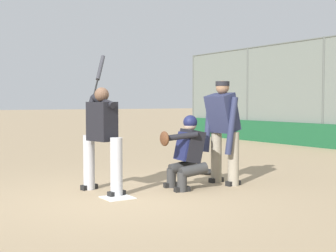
% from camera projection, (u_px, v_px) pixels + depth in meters
% --- Properties ---
extents(ground_plane, '(160.00, 160.00, 0.00)m').
position_uv_depth(ground_plane, '(118.00, 198.00, 7.03)').
color(ground_plane, tan).
extents(home_plate_marker, '(0.43, 0.43, 0.01)m').
position_uv_depth(home_plate_marker, '(118.00, 197.00, 7.03)').
color(home_plate_marker, white).
rests_on(home_plate_marker, ground_plane).
extents(batter_at_plate, '(1.13, 0.58, 2.24)m').
position_uv_depth(batter_at_plate, '(102.00, 135.00, 7.40)').
color(batter_at_plate, '#B7B7BC').
rests_on(batter_at_plate, ground_plane).
extents(catcher_behind_plate, '(0.67, 0.81, 1.23)m').
position_uv_depth(catcher_behind_plate, '(186.00, 151.00, 7.75)').
color(catcher_behind_plate, '#333333').
rests_on(catcher_behind_plate, ground_plane).
extents(umpire_home, '(0.74, 0.48, 1.81)m').
position_uv_depth(umpire_home, '(223.00, 129.00, 8.17)').
color(umpire_home, gray).
rests_on(umpire_home, ground_plane).
extents(fielding_glove_on_dirt, '(0.33, 0.25, 0.12)m').
position_uv_depth(fielding_glove_on_dirt, '(207.00, 172.00, 9.27)').
color(fielding_glove_on_dirt, black).
rests_on(fielding_glove_on_dirt, ground_plane).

